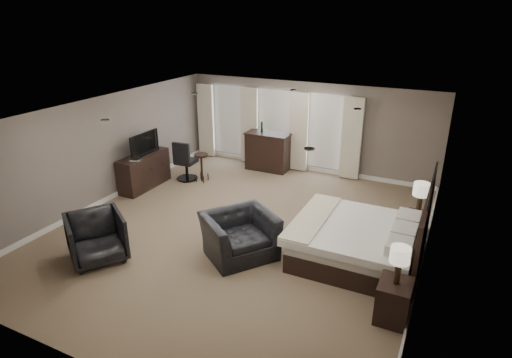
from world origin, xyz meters
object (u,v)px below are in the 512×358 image
at_px(bed, 360,226).
at_px(armchair_far, 96,236).
at_px(dresser, 144,171).
at_px(bar_stool_right, 257,157).
at_px(armchair_near, 240,229).
at_px(lamp_near, 399,266).
at_px(desk_chair, 186,160).
at_px(nightstand_far, 416,225).
at_px(bar_stool_left, 202,168).
at_px(nightstand_near, 394,301).
at_px(lamp_far, 420,199).
at_px(tv, 142,152).
at_px(bar_counter, 268,151).

height_order(bed, armchair_far, bed).
bearing_deg(dresser, bar_stool_right, 51.37).
height_order(armchair_near, armchair_far, armchair_near).
distance_m(lamp_near, desk_chair, 7.14).
relative_size(nightstand_far, bar_stool_left, 0.66).
height_order(nightstand_near, bar_stool_right, bar_stool_right).
bearing_deg(nightstand_near, bar_stool_right, 132.96).
bearing_deg(dresser, nightstand_near, -20.17).
height_order(lamp_near, lamp_far, lamp_near).
height_order(armchair_near, bar_stool_right, armchair_near).
xyz_separation_m(tv, bar_counter, (2.42, 2.71, -0.42)).
xyz_separation_m(nightstand_far, armchair_far, (-5.38, -3.61, 0.25)).
bearing_deg(bed, bar_counter, 133.52).
bearing_deg(tv, armchair_near, -116.16).
xyz_separation_m(lamp_near, lamp_far, (0.00, 2.90, -0.09)).
xyz_separation_m(bed, armchair_far, (-4.49, -2.16, -0.22)).
bearing_deg(tv, bar_stool_right, -38.63).
relative_size(lamp_far, desk_chair, 0.59).
bearing_deg(lamp_far, bar_counter, 152.40).
bearing_deg(lamp_far, armchair_far, -146.10).
bearing_deg(lamp_near, lamp_far, 90.00).
bearing_deg(bar_stool_right, nightstand_near, -47.04).
relative_size(lamp_far, armchair_far, 0.67).
xyz_separation_m(nightstand_near, armchair_far, (-5.38, -0.71, 0.18)).
bearing_deg(lamp_near, armchair_near, 168.35).
height_order(nightstand_far, armchair_near, armchair_near).
bearing_deg(bar_counter, armchair_near, -72.14).
bearing_deg(bar_stool_left, tv, -138.52).
relative_size(lamp_near, bar_stool_left, 0.78).
bearing_deg(armchair_near, bar_stool_right, 58.51).
xyz_separation_m(nightstand_far, desk_chair, (-6.21, 0.59, 0.31)).
distance_m(nightstand_near, bar_counter, 6.92).
xyz_separation_m(lamp_near, armchair_near, (-3.01, 0.62, -0.39)).
bearing_deg(bar_counter, tv, -131.74).
bearing_deg(bed, dresser, 169.74).
xyz_separation_m(armchair_far, bar_stool_left, (-0.38, 4.28, -0.11)).
bearing_deg(lamp_far, armchair_near, -142.85).
xyz_separation_m(armchair_near, bar_stool_right, (-1.81, 4.55, -0.22)).
distance_m(lamp_near, bar_stool_left, 6.80).
bearing_deg(nightstand_far, bed, -121.54).
relative_size(tv, bar_stool_right, 1.50).
bearing_deg(desk_chair, nightstand_far, 169.90).
bearing_deg(lamp_near, bar_stool_right, 132.96).
relative_size(nightstand_far, armchair_near, 0.40).
bearing_deg(armchair_far, bar_counter, 26.28).
relative_size(nightstand_far, desk_chair, 0.46).
height_order(lamp_near, tv, lamp_near).
distance_m(dresser, armchair_far, 3.60).
relative_size(nightstand_near, nightstand_far, 1.23).
bearing_deg(lamp_far, lamp_near, -90.00).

